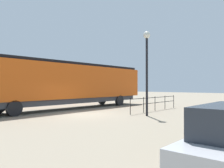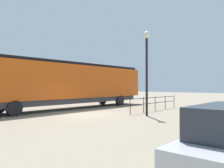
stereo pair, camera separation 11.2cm
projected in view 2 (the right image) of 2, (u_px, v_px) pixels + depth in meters
name	position (u px, v px, depth m)	size (l,w,h in m)	color
ground_plane	(84.00, 115.00, 16.44)	(120.00, 120.00, 0.00)	gray
locomotive	(73.00, 83.00, 20.96)	(2.84, 17.86, 4.19)	#D15114
lamp_post	(147.00, 58.00, 15.71)	(0.49, 0.49, 5.89)	black
platform_fence	(155.00, 101.00, 18.97)	(0.05, 7.08, 1.21)	black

